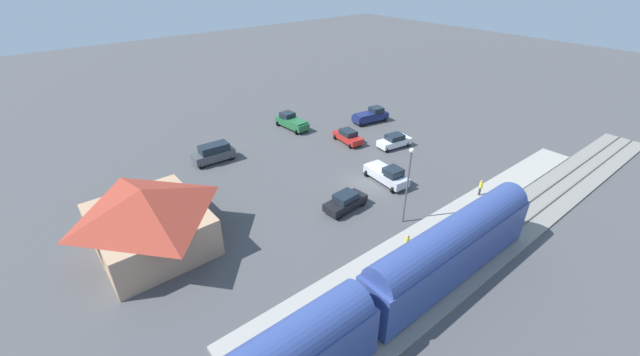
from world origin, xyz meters
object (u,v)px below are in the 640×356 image
at_px(pickup_silver, 387,174).
at_px(pickup_green, 292,122).
at_px(pedestrian_waiting_far, 407,242).
at_px(passenger_train, 367,306).
at_px(light_pole_near_platform, 408,177).
at_px(sedan_red, 348,136).
at_px(sedan_white, 394,141).
at_px(station_building, 148,218).
at_px(sedan_black, 345,201).
at_px(pickup_navy, 371,116).
at_px(pedestrian_on_platform, 481,187).
at_px(suv_charcoal, 214,153).

bearing_deg(pickup_silver, pickup_green, -2.82).
bearing_deg(pedestrian_waiting_far, pickup_green, -16.82).
height_order(passenger_train, pedestrian_waiting_far, passenger_train).
relative_size(pickup_silver, light_pole_near_platform, 0.73).
bearing_deg(sedan_red, sedan_white, -143.22).
xyz_separation_m(pedestrian_waiting_far, pickup_green, (28.22, -8.53, -0.25)).
bearing_deg(station_building, pickup_green, -60.42).
xyz_separation_m(sedan_black, light_pole_near_platform, (-4.98, -2.77, 3.93)).
height_order(station_building, pickup_navy, station_building).
height_order(passenger_train, sedan_red, passenger_train).
height_order(passenger_train, pedestrian_on_platform, passenger_train).
distance_m(pedestrian_waiting_far, sedan_white, 21.09).
xyz_separation_m(sedan_white, pickup_silver, (-5.55, 7.56, 0.15)).
xyz_separation_m(sedan_red, sedan_black, (-11.40, 10.88, 0.00)).
height_order(station_building, pickup_green, station_building).
height_order(sedan_black, pickup_green, pickup_green).
height_order(pickup_navy, sedan_black, pickup_navy).
height_order(pedestrian_on_platform, sedan_black, pedestrian_on_platform).
relative_size(sedan_red, pickup_green, 0.85).
height_order(passenger_train, pickup_green, passenger_train).
distance_m(station_building, pickup_navy, 35.98).
height_order(suv_charcoal, sedan_white, suv_charcoal).
bearing_deg(pickup_green, sedan_white, -153.96).
bearing_deg(station_building, sedan_red, -79.28).
relative_size(station_building, pickup_navy, 1.85).
bearing_deg(pickup_navy, pedestrian_on_platform, 163.70).
bearing_deg(suv_charcoal, passenger_train, 172.81).
distance_m(pedestrian_waiting_far, sedan_red, 22.69).
relative_size(pedestrian_on_platform, suv_charcoal, 0.34).
relative_size(sedan_red, sedan_black, 1.01).
bearing_deg(light_pole_near_platform, pickup_silver, -35.25).
relative_size(passenger_train, suv_charcoal, 7.04).
bearing_deg(pickup_silver, pickup_navy, -40.14).
bearing_deg(suv_charcoal, sedan_white, -118.85).
xyz_separation_m(sedan_white, pickup_navy, (8.07, -3.93, 0.15)).
relative_size(passenger_train, pickup_navy, 6.23).
relative_size(pedestrian_on_platform, sedan_red, 0.37).
bearing_deg(sedan_white, suv_charcoal, 61.15).
bearing_deg(pickup_green, passenger_train, 151.94).
bearing_deg(pedestrian_waiting_far, light_pole_near_platform, -46.87).
distance_m(pickup_navy, pickup_green, 11.88).
bearing_deg(pickup_silver, suv_charcoal, 36.78).
xyz_separation_m(pedestrian_on_platform, pickup_silver, (8.10, 5.13, -0.25)).
bearing_deg(sedan_red, station_building, 100.72).
distance_m(pedestrian_on_platform, pedestrian_waiting_far, 12.77).
distance_m(passenger_train, station_building, 19.47).
bearing_deg(station_building, pickup_navy, -76.52).
distance_m(suv_charcoal, pickup_silver, 20.62).
distance_m(pedestrian_on_platform, pickup_silver, 9.60).
relative_size(pedestrian_waiting_far, pickup_silver, 0.31).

